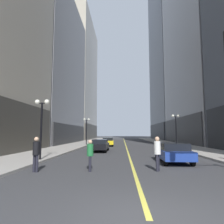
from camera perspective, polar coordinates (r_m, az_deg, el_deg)
The scene contains 16 objects.
ground_plane at distance 39.83m, azimuth 3.79°, elevation -8.99°, with size 200.00×200.00×0.00m, color #38383A.
sidewalk_left at distance 40.55m, azimuth -8.09°, elevation -8.78°, with size 4.50×78.00×0.15m, color #9E9991.
sidewalk_right at distance 40.80m, azimuth 15.59°, elevation -8.60°, with size 4.50×78.00×0.15m, color #9E9991.
lane_centre_stripe at distance 39.83m, azimuth 3.79°, elevation -8.98°, with size 0.16×70.00×0.01m, color #E5D64C.
building_left_mid at distance 44.49m, azimuth -19.29°, elevation 11.12°, with size 13.25×24.00×29.97m.
building_left_far at distance 69.06m, azimuth -10.63°, elevation 9.02°, with size 12.10×26.00×40.01m.
building_right_far at distance 79.32m, azimuth 16.57°, elevation 26.51°, with size 12.01×26.00×89.11m.
car_blue at distance 14.41m, azimuth 17.10°, elevation -10.90°, with size 1.92×4.20×1.32m.
car_black at distance 22.12m, azimuth -3.44°, elevation -9.41°, with size 1.78×4.33×1.32m.
car_yellow at distance 31.48m, azimuth -1.18°, elevation -8.45°, with size 1.92×4.37×1.32m.
pedestrian_in_white_shirt at distance 10.98m, azimuth 12.91°, elevation -10.81°, with size 0.47×0.47×1.81m.
pedestrian_in_black_coat at distance 11.19m, azimuth -20.98°, elevation -10.50°, with size 0.39×0.39×1.80m.
pedestrian_in_green_parka at distance 10.74m, azimuth -6.31°, elevation -11.63°, with size 0.39×0.39×1.63m.
street_lamp_left_near at distance 15.16m, azimuth -19.56°, elevation -0.97°, with size 1.06×0.36×4.43m.
street_lamp_left_far at distance 32.74m, azimuth -7.33°, elevation -3.86°, with size 1.06×0.36×4.43m.
street_lamp_right_mid at distance 27.14m, azimuth 17.87°, elevation -3.16°, with size 1.06×0.36×4.43m.
Camera 1 is at (-0.62, -4.78, 1.98)m, focal length 31.82 mm.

